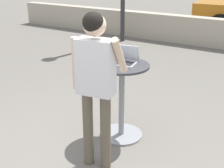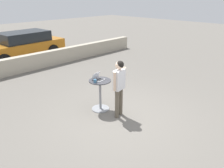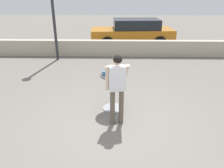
{
  "view_description": "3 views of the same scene",
  "coord_description": "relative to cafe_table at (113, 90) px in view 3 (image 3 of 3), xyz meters",
  "views": [
    {
      "loc": [
        1.68,
        -2.29,
        2.07
      ],
      "look_at": [
        0.06,
        0.28,
        0.88
      ],
      "focal_mm": 50.0,
      "sensor_mm": 36.0,
      "label": 1
    },
    {
      "loc": [
        -4.07,
        -3.71,
        3.26
      ],
      "look_at": [
        0.08,
        0.37,
        0.89
      ],
      "focal_mm": 35.0,
      "sensor_mm": 36.0,
      "label": 2
    },
    {
      "loc": [
        0.01,
        -4.33,
        2.86
      ],
      "look_at": [
        -0.1,
        0.3,
        0.88
      ],
      "focal_mm": 35.0,
      "sensor_mm": 36.0,
      "label": 3
    }
  ],
  "objects": [
    {
      "name": "coffee_mug",
      "position": [
        -0.22,
        -0.04,
        0.45
      ],
      "size": [
        0.12,
        0.08,
        0.1
      ],
      "color": "#336084",
      "rests_on": "cafe_table"
    },
    {
      "name": "cafe_table",
      "position": [
        0.0,
        0.0,
        0.0
      ],
      "size": [
        0.65,
        0.65,
        0.95
      ],
      "color": "gray",
      "rests_on": "ground_plane"
    },
    {
      "name": "standing_person",
      "position": [
        0.1,
        -0.67,
        0.5
      ],
      "size": [
        0.51,
        0.4,
        1.66
      ],
      "color": "brown",
      "rests_on": "ground_plane"
    },
    {
      "name": "ground_plane",
      "position": [
        0.08,
        -0.72,
        -0.55
      ],
      "size": [
        50.0,
        50.0,
        0.0
      ],
      "primitive_type": "plane",
      "color": "slate"
    },
    {
      "name": "laptop",
      "position": [
        -0.01,
        0.06,
        0.45
      ],
      "size": [
        0.35,
        0.34,
        0.21
      ],
      "color": "#B7BABF",
      "rests_on": "cafe_table"
    },
    {
      "name": "parked_car_near_street",
      "position": [
        0.98,
        7.32,
        0.21
      ],
      "size": [
        4.6,
        2.16,
        1.45
      ],
      "color": "#B76B19",
      "rests_on": "ground_plane"
    },
    {
      "name": "pavement_kerb",
      "position": [
        0.08,
        5.12,
        -0.18
      ],
      "size": [
        13.77,
        0.35,
        0.73
      ],
      "color": "#B2A893",
      "rests_on": "ground_plane"
    }
  ]
}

